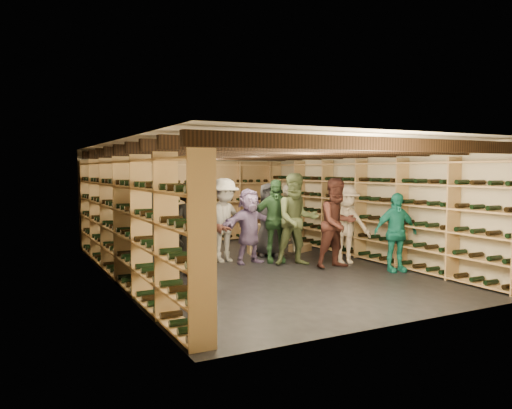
{
  "coord_description": "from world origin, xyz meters",
  "views": [
    {
      "loc": [
        -4.44,
        -8.59,
        1.92
      ],
      "look_at": [
        0.1,
        0.2,
        1.23
      ],
      "focal_mm": 35.0,
      "sensor_mm": 36.0,
      "label": 1
    }
  ],
  "objects_px": {
    "crate_stack_left": "(182,250)",
    "person_4": "(396,232)",
    "person_0": "(155,236)",
    "person_2": "(297,219)",
    "person_3": "(346,224)",
    "crate_stack_right": "(259,239)",
    "person_1": "(190,234)",
    "person_12": "(268,220)",
    "crate_loose": "(300,248)",
    "person_11": "(249,226)",
    "person_6": "(196,225)",
    "person_7": "(290,220)",
    "person_9": "(224,220)",
    "person_10": "(275,221)",
    "person_5": "(199,235)"
  },
  "relations": [
    {
      "from": "crate_stack_left",
      "to": "person_4",
      "type": "relative_size",
      "value": 0.36
    },
    {
      "from": "person_0",
      "to": "person_2",
      "type": "bearing_deg",
      "value": -8.67
    },
    {
      "from": "person_0",
      "to": "person_4",
      "type": "xyz_separation_m",
      "value": [
        4.36,
        -0.89,
        -0.09
      ]
    },
    {
      "from": "person_3",
      "to": "crate_stack_right",
      "type": "bearing_deg",
      "value": 138.86
    },
    {
      "from": "person_1",
      "to": "crate_stack_right",
      "type": "bearing_deg",
      "value": 27.22
    },
    {
      "from": "crate_stack_left",
      "to": "person_1",
      "type": "distance_m",
      "value": 2.26
    },
    {
      "from": "person_12",
      "to": "person_3",
      "type": "bearing_deg",
      "value": -36.41
    },
    {
      "from": "crate_loose",
      "to": "person_4",
      "type": "relative_size",
      "value": 0.33
    },
    {
      "from": "person_11",
      "to": "person_12",
      "type": "relative_size",
      "value": 0.95
    },
    {
      "from": "person_2",
      "to": "person_11",
      "type": "xyz_separation_m",
      "value": [
        -0.75,
        0.63,
        -0.16
      ]
    },
    {
      "from": "person_3",
      "to": "person_0",
      "type": "bearing_deg",
      "value": -157.94
    },
    {
      "from": "crate_loose",
      "to": "person_11",
      "type": "height_order",
      "value": "person_11"
    },
    {
      "from": "crate_loose",
      "to": "person_0",
      "type": "bearing_deg",
      "value": -154.46
    },
    {
      "from": "person_1",
      "to": "person_11",
      "type": "relative_size",
      "value": 1.11
    },
    {
      "from": "person_1",
      "to": "person_6",
      "type": "distance_m",
      "value": 1.53
    },
    {
      "from": "person_7",
      "to": "person_12",
      "type": "xyz_separation_m",
      "value": [
        -0.55,
        0.02,
        0.02
      ]
    },
    {
      "from": "person_3",
      "to": "person_7",
      "type": "xyz_separation_m",
      "value": [
        -0.47,
        1.44,
        -0.02
      ]
    },
    {
      "from": "crate_stack_right",
      "to": "person_7",
      "type": "relative_size",
      "value": 0.43
    },
    {
      "from": "person_9",
      "to": "person_10",
      "type": "height_order",
      "value": "person_9"
    },
    {
      "from": "person_0",
      "to": "person_4",
      "type": "height_order",
      "value": "person_0"
    },
    {
      "from": "person_4",
      "to": "person_10",
      "type": "distance_m",
      "value": 2.44
    },
    {
      "from": "crate_stack_right",
      "to": "person_11",
      "type": "distance_m",
      "value": 1.25
    },
    {
      "from": "crate_loose",
      "to": "person_7",
      "type": "distance_m",
      "value": 0.88
    },
    {
      "from": "crate_stack_right",
      "to": "person_6",
      "type": "bearing_deg",
      "value": -155.22
    },
    {
      "from": "person_2",
      "to": "crate_stack_right",
      "type": "bearing_deg",
      "value": 107.71
    },
    {
      "from": "person_4",
      "to": "person_7",
      "type": "distance_m",
      "value": 2.67
    },
    {
      "from": "person_4",
      "to": "person_12",
      "type": "distance_m",
      "value": 2.9
    },
    {
      "from": "person_1",
      "to": "person_2",
      "type": "xyz_separation_m",
      "value": [
        2.51,
        0.67,
        0.07
      ]
    },
    {
      "from": "person_6",
      "to": "person_10",
      "type": "bearing_deg",
      "value": -19.42
    },
    {
      "from": "crate_stack_left",
      "to": "crate_loose",
      "type": "height_order",
      "value": "crate_stack_left"
    },
    {
      "from": "person_1",
      "to": "person_3",
      "type": "height_order",
      "value": "person_1"
    },
    {
      "from": "person_3",
      "to": "person_9",
      "type": "bearing_deg",
      "value": 167.89
    },
    {
      "from": "person_2",
      "to": "person_9",
      "type": "xyz_separation_m",
      "value": [
        -1.14,
        1.03,
        -0.05
      ]
    },
    {
      "from": "person_0",
      "to": "person_6",
      "type": "xyz_separation_m",
      "value": [
        1.16,
        1.22,
        0.0
      ]
    },
    {
      "from": "crate_stack_left",
      "to": "person_10",
      "type": "relative_size",
      "value": 0.31
    },
    {
      "from": "crate_stack_right",
      "to": "person_9",
      "type": "distance_m",
      "value": 1.33
    },
    {
      "from": "person_0",
      "to": "person_11",
      "type": "relative_size",
      "value": 1.09
    },
    {
      "from": "person_2",
      "to": "person_10",
      "type": "bearing_deg",
      "value": 129.56
    },
    {
      "from": "person_3",
      "to": "person_7",
      "type": "bearing_deg",
      "value": 126.78
    },
    {
      "from": "person_9",
      "to": "person_10",
      "type": "relative_size",
      "value": 1.01
    },
    {
      "from": "person_1",
      "to": "person_12",
      "type": "height_order",
      "value": "person_1"
    },
    {
      "from": "person_5",
      "to": "person_7",
      "type": "distance_m",
      "value": 2.87
    },
    {
      "from": "person_0",
      "to": "person_7",
      "type": "xyz_separation_m",
      "value": [
        3.58,
        1.67,
        -0.04
      ]
    },
    {
      "from": "crate_loose",
      "to": "person_1",
      "type": "xyz_separation_m",
      "value": [
        -3.5,
        -2.1,
        0.77
      ]
    },
    {
      "from": "person_1",
      "to": "person_5",
      "type": "bearing_deg",
      "value": 43.98
    },
    {
      "from": "crate_stack_left",
      "to": "person_11",
      "type": "distance_m",
      "value": 1.5
    },
    {
      "from": "person_3",
      "to": "person_11",
      "type": "xyz_separation_m",
      "value": [
        -1.77,
        0.9,
        -0.04
      ]
    },
    {
      "from": "crate_loose",
      "to": "person_2",
      "type": "distance_m",
      "value": 1.93
    },
    {
      "from": "person_0",
      "to": "person_5",
      "type": "relative_size",
      "value": 1.13
    },
    {
      "from": "person_0",
      "to": "person_7",
      "type": "bearing_deg",
      "value": 7.08
    }
  ]
}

